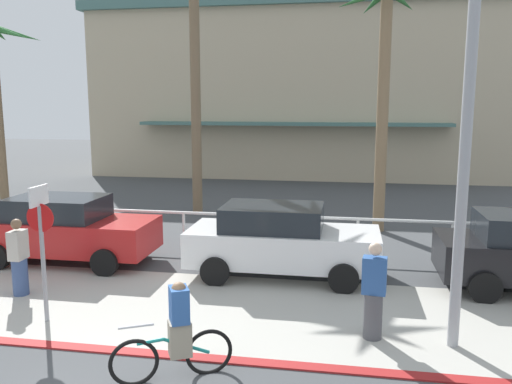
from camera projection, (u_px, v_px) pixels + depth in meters
The scene contains 14 objects.
ground_plane at pixel (237, 236), 16.16m from camera, with size 80.00×80.00×0.00m, color #424447.
sidewalk_strip at pixel (176, 307), 10.52m from camera, with size 44.00×4.00×0.02m, color #ADAAA0.
curb_paint at pixel (137, 352), 8.58m from camera, with size 44.00×0.24×0.03m, color maroon.
building_backdrop at pixel (301, 92), 31.80m from camera, with size 23.10×11.36×9.42m.
rail_fence at pixel (225, 220), 14.56m from camera, with size 21.67×0.08×1.04m.
stop_sign_bike_lane at pixel (41, 234), 9.54m from camera, with size 0.52×0.56×2.56m.
streetlight_curb at pixel (473, 85), 7.88m from camera, with size 0.24×2.54×7.50m.
palm_tree_2 at pixel (194, 31), 18.45m from camera, with size 3.53×3.25×8.81m.
palm_tree_3 at pixel (385, 56), 15.98m from camera, with size 2.95×3.17×7.52m.
car_red_1 at pixel (66, 229), 13.41m from camera, with size 4.40×2.02×1.69m.
car_white_2 at pixel (281, 240), 12.28m from camera, with size 4.40×2.02×1.69m.
cyclist_teal_0 at pixel (177, 333), 7.70m from camera, with size 1.64×0.89×1.50m.
pedestrian_0 at pixel (19, 261), 11.05m from camera, with size 0.33×0.41×1.65m.
pedestrian_1 at pixel (374, 295), 8.97m from camera, with size 0.43×0.36×1.71m.
Camera 1 is at (3.29, -5.37, 4.00)m, focal length 37.05 mm.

